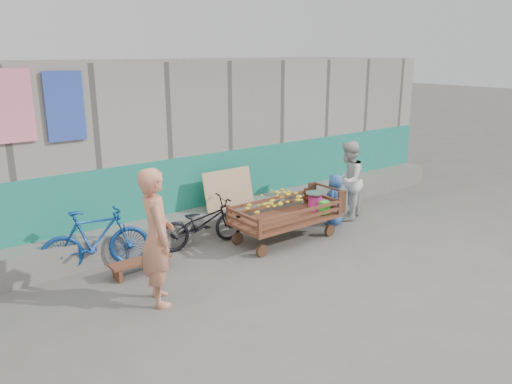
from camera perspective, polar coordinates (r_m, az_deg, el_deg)
ground at (r=7.37m, az=4.94°, el=-9.72°), size 80.00×80.00×0.00m
building_wall at (r=10.15m, az=-10.52°, el=5.90°), size 12.00×3.50×3.00m
banana_cart at (r=8.52m, az=3.17°, el=-1.90°), size 2.01×0.92×0.86m
bench at (r=7.59m, az=-13.05°, el=-7.94°), size 0.90×0.27×0.23m
vendor_man at (r=6.46m, az=-11.27°, el=-5.07°), size 0.59×0.75×1.80m
woman at (r=9.73m, az=10.48°, el=1.27°), size 0.93×0.85×1.53m
child at (r=9.44m, az=9.00°, el=-0.88°), size 0.56×0.48×0.98m
bicycle_dark at (r=8.39m, az=-6.19°, el=-3.53°), size 1.58×0.68×0.81m
bicycle_blue at (r=7.78m, az=-17.87°, el=-5.23°), size 1.65×0.79×0.95m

